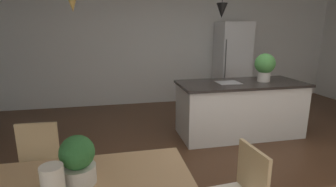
% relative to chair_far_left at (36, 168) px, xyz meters
% --- Properties ---
extents(ground_plane, '(10.00, 8.40, 0.04)m').
position_rel_chair_far_left_xyz_m(ground_plane, '(2.27, 0.48, -0.49)').
color(ground_plane, '#4C301E').
extents(wall_back_kitchen, '(10.00, 0.12, 2.70)m').
position_rel_chair_far_left_xyz_m(wall_back_kitchen, '(2.27, 3.74, 0.88)').
color(wall_back_kitchen, silver).
rests_on(wall_back_kitchen, ground_plane).
extents(chair_far_left, '(0.42, 0.42, 0.87)m').
position_rel_chair_far_left_xyz_m(chair_far_left, '(0.00, 0.00, 0.00)').
color(chair_far_left, tan).
rests_on(chair_far_left, ground_plane).
extents(kitchen_island, '(2.06, 0.89, 0.91)m').
position_rel_chair_far_left_xyz_m(kitchen_island, '(2.80, 1.41, -0.01)').
color(kitchen_island, silver).
rests_on(kitchen_island, ground_plane).
extents(refrigerator, '(0.73, 0.67, 1.91)m').
position_rel_chair_far_left_xyz_m(refrigerator, '(3.55, 3.33, 0.48)').
color(refrigerator, silver).
rests_on(refrigerator, ground_plane).
extents(pendant_over_island_main, '(0.17, 0.17, 0.79)m').
position_rel_chair_far_left_xyz_m(pendant_over_island_main, '(2.40, 1.41, 1.54)').
color(pendant_over_island_main, black).
extents(potted_plant_on_island, '(0.33, 0.33, 0.46)m').
position_rel_chair_far_left_xyz_m(potted_plant_on_island, '(3.20, 1.41, 0.69)').
color(potted_plant_on_island, beige).
rests_on(potted_plant_on_island, kitchen_island).
extents(potted_plant_on_table, '(0.23, 0.23, 0.34)m').
position_rel_chair_far_left_xyz_m(potted_plant_on_table, '(0.49, -0.76, 0.42)').
color(potted_plant_on_table, beige).
rests_on(potted_plant_on_table, dining_table).
extents(vase_on_dining_table, '(0.14, 0.14, 0.24)m').
position_rel_chair_far_left_xyz_m(vase_on_dining_table, '(0.37, -0.94, 0.37)').
color(vase_on_dining_table, silver).
rests_on(vase_on_dining_table, dining_table).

